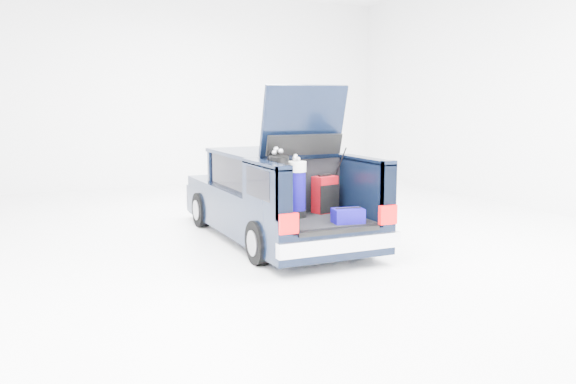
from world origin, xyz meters
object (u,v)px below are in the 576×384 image
red_suitcase (325,195)px  black_golf_bag (278,187)px  blue_duffel (348,216)px  car (273,198)px  blue_golf_bag (297,189)px

red_suitcase → black_golf_bag: 0.87m
blue_duffel → car: bearing=106.8°
black_golf_bag → blue_golf_bag: black_golf_bag is taller
car → blue_duffel: 2.02m
car → blue_duffel: car is taller
car → red_suitcase: size_ratio=8.10×
black_golf_bag → blue_golf_bag: (0.30, 0.01, -0.04)m
car → blue_golf_bag: car is taller
car → red_suitcase: 1.26m
black_golf_bag → blue_duffel: size_ratio=2.24×
blue_golf_bag → blue_duffel: 0.86m
blue_golf_bag → car: bearing=71.8°
red_suitcase → blue_golf_bag: size_ratio=0.63×
black_golf_bag → blue_duffel: (0.77, -0.64, -0.35)m
blue_golf_bag → black_golf_bag: bearing=173.1°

